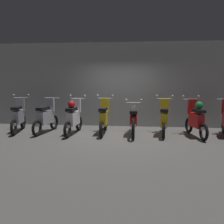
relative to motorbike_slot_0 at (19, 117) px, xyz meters
The scene contains 9 objects.
ground_plane 3.55m from the motorbike_slot_0, ahead, with size 80.00×80.00×0.00m, color #565451.
back_wall 3.97m from the motorbike_slot_0, 24.18° to the left, with size 16.00×0.30×3.20m, color #9EA0A3.
motorbike_slot_0 is the anchor object (origin of this frame).
motorbike_slot_1 1.01m from the motorbike_slot_0, ahead, with size 0.56×1.67×1.18m.
motorbike_slot_2 2.00m from the motorbike_slot_0, ahead, with size 0.59×1.68×1.29m.
motorbike_slot_3 2.99m from the motorbike_slot_0, ahead, with size 0.59×1.68×1.29m.
motorbike_slot_4 3.98m from the motorbike_slot_0, ahead, with size 0.59×1.95×1.15m.
motorbike_slot_5 4.98m from the motorbike_slot_0, ahead, with size 0.59×1.68×1.29m.
motorbike_slot_6 5.96m from the motorbike_slot_0, ahead, with size 0.59×1.67×1.29m.
Camera 1 is at (0.67, -7.93, 1.87)m, focal length 40.81 mm.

